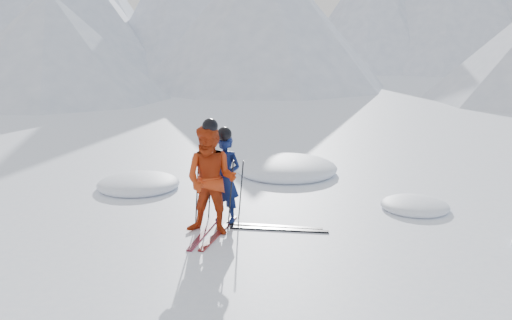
# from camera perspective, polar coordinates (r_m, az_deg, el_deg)

# --- Properties ---
(ground) EXTENTS (160.00, 160.00, 0.00)m
(ground) POSITION_cam_1_polar(r_m,az_deg,el_deg) (9.44, 9.57, -7.44)
(ground) COLOR white
(ground) RESTS_ON ground
(skier_blue) EXTENTS (0.69, 0.58, 1.62)m
(skier_blue) POSITION_cam_1_polar(r_m,az_deg,el_deg) (9.53, -3.29, -1.96)
(skier_blue) COLOR #0C184B
(skier_blue) RESTS_ON ground
(skier_red) EXTENTS (0.99, 0.82, 1.85)m
(skier_red) POSITION_cam_1_polar(r_m,az_deg,el_deg) (9.00, -4.75, -2.13)
(skier_red) COLOR #AE300D
(skier_red) RESTS_ON ground
(pole_blue_left) EXTENTS (0.11, 0.08, 1.08)m
(pole_blue_left) POSITION_cam_1_polar(r_m,az_deg,el_deg) (9.80, -4.86, -3.21)
(pole_blue_left) COLOR black
(pole_blue_left) RESTS_ON ground
(pole_blue_right) EXTENTS (0.11, 0.07, 1.08)m
(pole_blue_right) POSITION_cam_1_polar(r_m,az_deg,el_deg) (9.81, -1.59, -3.15)
(pole_blue_right) COLOR black
(pole_blue_right) RESTS_ON ground
(pole_red_left) EXTENTS (0.12, 0.10, 1.23)m
(pole_red_left) POSITION_cam_1_polar(r_m,az_deg,el_deg) (9.38, -6.23, -3.50)
(pole_red_left) COLOR black
(pole_red_left) RESTS_ON ground
(pole_red_right) EXTENTS (0.12, 0.09, 1.23)m
(pole_red_right) POSITION_cam_1_polar(r_m,az_deg,el_deg) (9.18, -2.69, -3.81)
(pole_red_right) COLOR black
(pole_red_right) RESTS_ON ground
(ski_worn_left) EXTENTS (0.26, 1.70, 0.03)m
(ski_worn_left) POSITION_cam_1_polar(r_m,az_deg,el_deg) (9.30, -5.37, -7.53)
(ski_worn_left) COLOR black
(ski_worn_left) RESTS_ON ground
(ski_worn_right) EXTENTS (0.38, 1.69, 0.03)m
(ski_worn_right) POSITION_cam_1_polar(r_m,az_deg,el_deg) (9.26, -3.90, -7.60)
(ski_worn_right) COLOR black
(ski_worn_right) RESTS_ON ground
(ski_loose_a) EXTENTS (1.70, 0.19, 0.03)m
(ski_loose_a) POSITION_cam_1_polar(r_m,az_deg,el_deg) (9.52, 1.88, -6.99)
(ski_loose_a) COLOR black
(ski_loose_a) RESTS_ON ground
(ski_loose_b) EXTENTS (1.70, 0.14, 0.03)m
(ski_loose_b) POSITION_cam_1_polar(r_m,az_deg,el_deg) (9.38, 2.42, -7.32)
(ski_loose_b) COLOR black
(ski_loose_b) RESTS_ON ground
(snow_lumps) EXTENTS (9.06, 6.37, 0.54)m
(snow_lumps) POSITION_cam_1_polar(r_m,az_deg,el_deg) (12.24, 2.28, -2.47)
(snow_lumps) COLOR white
(snow_lumps) RESTS_ON ground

